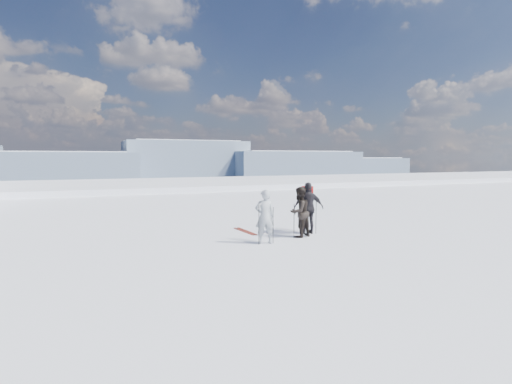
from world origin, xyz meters
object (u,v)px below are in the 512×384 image
(skier_grey, at_px, (265,217))
(skis_loose, at_px, (245,231))
(skier_pack, at_px, (309,208))
(skier_dark, at_px, (300,212))

(skier_grey, relative_size, skis_loose, 1.08)
(skier_grey, height_order, skier_pack, skier_pack)
(skis_loose, bearing_deg, skier_dark, -50.81)
(skier_pack, bearing_deg, skier_dark, 53.87)
(skier_dark, distance_m, skier_pack, 0.81)
(skier_dark, relative_size, skier_pack, 0.94)
(skier_dark, distance_m, skis_loose, 2.47)
(skier_grey, height_order, skis_loose, skier_grey)
(skier_grey, distance_m, skier_dark, 1.71)
(skier_grey, relative_size, skier_pack, 0.93)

